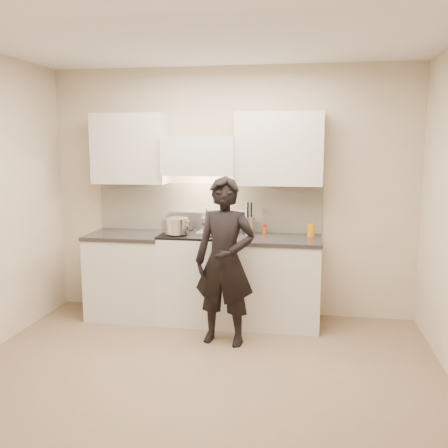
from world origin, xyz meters
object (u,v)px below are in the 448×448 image
at_px(wok, 216,221).
at_px(utensil_crock, 249,224).
at_px(counter_right, 276,281).
at_px(stove, 198,276).
at_px(person, 225,261).

distance_m(wok, utensil_crock, 0.35).
relative_size(counter_right, wok, 2.18).
distance_m(stove, wok, 0.62).
relative_size(stove, counter_right, 1.04).
relative_size(counter_right, utensil_crock, 2.70).
bearing_deg(counter_right, utensil_crock, 147.60).
bearing_deg(utensil_crock, person, -99.33).
bearing_deg(person, wok, 114.21).
xyz_separation_m(counter_right, utensil_crock, (-0.31, 0.20, 0.56)).
height_order(utensil_crock, person, person).
xyz_separation_m(counter_right, wok, (-0.66, 0.14, 0.59)).
relative_size(stove, person, 0.61).
height_order(counter_right, wok, wok).
distance_m(wok, person, 0.82).
height_order(stove, person, person).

